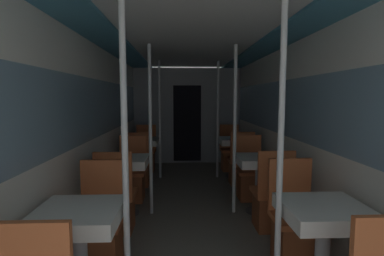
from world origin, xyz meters
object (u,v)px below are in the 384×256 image
object	(u,v)px
chair_left_near_1	(117,207)
chair_left_near_2	(139,169)
chair_right_far_1	(250,179)
dining_table_left_1	(125,167)
dining_table_left_2	(142,145)
chair_right_near_1	(271,204)
dining_table_right_2	(235,144)
support_pole_left_2	(160,120)
support_pole_left_1	(150,131)
chair_left_far_1	(132,181)
chair_left_far_2	(146,157)
chair_right_far_2	(230,156)
support_pole_left_0	(125,159)
support_pole_right_2	(218,120)
dining_table_right_1	(259,166)
dining_table_left_0	(79,225)
chair_left_far_0	(100,236)
support_pole_right_1	(235,131)
support_pole_right_0	(280,158)
chair_right_far_0	(294,232)
dining_table_right_0	(324,221)

from	to	relation	value
chair_left_near_1	chair_left_near_2	distance (m)	1.78
chair_right_far_1	dining_table_left_1	bearing A→B (deg)	16.76
dining_table_left_2	chair_right_near_1	bearing A→B (deg)	-52.60
dining_table_right_2	dining_table_left_1	bearing A→B (deg)	-134.80
chair_left_near_1	support_pole_left_2	xyz separation A→B (m)	(0.34, 2.31, 0.80)
dining_table_left_1	support_pole_left_1	bearing A→B (deg)	0.00
support_pole_left_1	chair_left_near_2	xyz separation A→B (m)	(-0.34, 1.25, -0.80)
dining_table_left_1	chair_left_far_1	world-z (taller)	chair_left_far_1
chair_left_far_2	chair_right_far_2	size ratio (longest dim) A/B	1.00
chair_left_far_1	chair_left_far_2	bearing A→B (deg)	-90.00
support_pole_left_0	support_pole_right_2	xyz separation A→B (m)	(1.09, 3.56, 0.00)
chair_left_far_2	dining_table_right_1	world-z (taller)	chair_left_far_2
chair_left_near_2	dining_table_right_2	world-z (taller)	chair_left_near_2
dining_table_left_0	support_pole_right_2	world-z (taller)	support_pole_right_2
chair_left_far_2	chair_left_far_0	bearing A→B (deg)	90.00
chair_left_far_0	support_pole_right_1	xyz separation A→B (m)	(1.43, 1.25, 0.80)
support_pole_right_0	dining_table_right_1	bearing A→B (deg)	79.29
chair_left_near_1	chair_left_near_2	world-z (taller)	same
chair_left_far_0	dining_table_right_2	size ratio (longest dim) A/B	1.26
chair_right_far_1	support_pole_right_2	distance (m)	1.52
chair_right_far_2	chair_right_far_0	bearing A→B (deg)	90.00
dining_table_left_1	chair_left_near_1	world-z (taller)	chair_left_near_1
chair_left_near_1	chair_left_far_1	distance (m)	1.06
chair_left_far_2	support_pole_right_0	bearing A→B (deg)	109.27
dining_table_right_2	chair_left_near_2	bearing A→B (deg)	-163.24
chair_right_near_1	dining_table_left_0	bearing A→B (deg)	-144.78
support_pole_right_1	chair_left_far_2	bearing A→B (deg)	121.75
support_pole_right_0	support_pole_right_2	distance (m)	3.56
support_pole_right_2	support_pole_right_0	bearing A→B (deg)	-90.00
chair_left_far_0	chair_left_far_1	size ratio (longest dim) A/B	1.00
chair_left_near_1	dining_table_right_0	size ratio (longest dim) A/B	1.26
support_pole_left_2	support_pole_right_2	bearing A→B (deg)	0.00
support_pole_right_0	dining_table_left_1	bearing A→B (deg)	128.79
chair_right_far_1	support_pole_right_1	world-z (taller)	support_pole_right_1
dining_table_left_2	support_pole_right_1	bearing A→B (deg)	-51.21
dining_table_left_2	chair_right_far_1	size ratio (longest dim) A/B	0.79
support_pole_left_1	chair_right_far_0	distance (m)	2.06
chair_left_far_0	chair_right_far_0	size ratio (longest dim) A/B	1.00
support_pole_right_0	chair_right_far_2	world-z (taller)	support_pole_right_0
dining_table_right_0	chair_right_far_2	world-z (taller)	chair_right_far_2
dining_table_right_1	support_pole_right_2	distance (m)	1.87
dining_table_right_1	chair_left_near_1	bearing A→B (deg)	-163.24
dining_table_left_0	dining_table_right_1	bearing A→B (deg)	45.20
dining_table_right_0	support_pole_right_2	world-z (taller)	support_pole_right_2
support_pole_right_0	dining_table_right_2	bearing A→B (deg)	84.60
dining_table_right_2	support_pole_right_2	size ratio (longest dim) A/B	0.34
support_pole_right_0	dining_table_right_1	xyz separation A→B (m)	(0.34, 1.78, -0.47)
chair_right_near_1	dining_table_right_2	size ratio (longest dim) A/B	1.26
support_pole_left_1	chair_right_near_1	distance (m)	1.72
chair_left_near_1	support_pole_right_0	bearing A→B (deg)	-41.09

